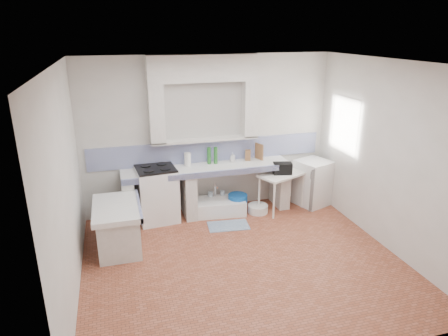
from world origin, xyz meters
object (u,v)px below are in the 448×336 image
object	(u,v)px
stove	(157,195)
sink	(218,207)
side_table	(281,192)
fridge	(313,183)

from	to	relation	value
stove	sink	distance (m)	1.14
stove	sink	xyz separation A→B (m)	(1.08, -0.05, -0.35)
side_table	fridge	xyz separation A→B (m)	(0.68, 0.08, 0.07)
stove	side_table	distance (m)	2.26
side_table	fridge	size ratio (longest dim) A/B	0.99
stove	side_table	xyz separation A→B (m)	(2.25, -0.22, -0.11)
sink	side_table	distance (m)	1.20
sink	fridge	size ratio (longest dim) A/B	1.12
side_table	fridge	bearing A→B (deg)	-15.98
stove	fridge	bearing A→B (deg)	-7.84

